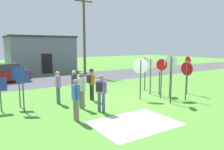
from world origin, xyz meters
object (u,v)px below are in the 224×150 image
Objects in this scene: person_on_left at (82,88)px; person_holding_notes at (76,98)px; stop_sign_nearest at (187,74)px; info_panel_middle at (23,83)px; stop_sign_leaning_right at (151,71)px; stop_sign_rear_left at (160,71)px; person_in_teal at (91,82)px; stop_sign_leaning_left at (145,68)px; stop_sign_rear_right at (188,69)px; utility_pole at (84,34)px; parked_car_on_street at (1,74)px; stop_sign_far_back at (172,72)px; stop_sign_tallest at (171,69)px; info_panel_rightmost at (0,89)px; stop_sign_center_cluster at (141,71)px; person_in_blue at (101,91)px; person_with_sunhat at (74,84)px; info_panel_leftmost at (19,80)px; stop_sign_low_front at (161,72)px; person_in_dark_shirt at (58,86)px.

person_holding_notes is at bearing -122.97° from person_on_left.
stop_sign_nearest reaches higher than info_panel_middle.
stop_sign_rear_left is at bearing -49.06° from stop_sign_leaning_right.
person_holding_notes is at bearing -128.41° from person_in_teal.
person_on_left is at bearing -163.95° from stop_sign_leaning_left.
stop_sign_rear_left is at bearing 156.57° from stop_sign_rear_right.
utility_pole reaches higher than parked_car_on_street.
parked_car_on_street is 1.81× the size of stop_sign_far_back.
person_on_left is at bearing 169.88° from stop_sign_tallest.
stop_sign_leaning_left is 1.42× the size of info_panel_rightmost.
stop_sign_far_back reaches higher than stop_sign_center_cluster.
stop_sign_leaning_right is at bearing -115.79° from stop_sign_leaning_left.
stop_sign_nearest is at bearing -88.03° from utility_pole.
parked_car_on_street is 11.52m from person_in_blue.
stop_sign_leaning_right reaches higher than person_with_sunhat.
person_holding_notes is 0.86× the size of info_panel_leftmost.
person_with_sunhat is at bearing -178.31° from stop_sign_leaning_left.
stop_sign_far_back is 1.39× the size of person_in_teal.
info_panel_leftmost is at bearing 135.26° from person_in_blue.
person_on_left is (-5.02, -10.02, -3.05)m from utility_pole.
stop_sign_low_front is 1.15m from stop_sign_far_back.
stop_sign_low_front is 0.96× the size of stop_sign_rear_right.
person_with_sunhat is (1.12, 2.78, 0.00)m from person_holding_notes.
stop_sign_center_cluster is 2.76m from person_in_teal.
utility_pole is at bearing 50.59° from info_panel_middle.
person_on_left is 0.89× the size of info_panel_leftmost.
person_in_teal is (-3.52, 1.73, -0.52)m from stop_sign_low_front.
stop_sign_nearest is 1.38× the size of info_panel_rightmost.
stop_sign_center_cluster reaches higher than stop_sign_low_front.
stop_sign_leaning_left is 2.65m from stop_sign_rear_right.
stop_sign_rear_left is 0.92× the size of stop_sign_rear_right.
stop_sign_rear_right is 1.35× the size of person_on_left.
stop_sign_tallest is 6.18m from person_in_dark_shirt.
person_in_dark_shirt is at bearing 163.96° from stop_sign_rear_right.
info_panel_leftmost is (-1.51, 3.30, 0.40)m from person_holding_notes.
stop_sign_far_back reaches higher than person_in_dark_shirt.
stop_sign_nearest is at bearing -17.09° from person_on_left.
person_in_blue is at bearing -161.89° from stop_sign_leaning_right.
person_on_left is 1.03× the size of person_in_blue.
stop_sign_center_cluster reaches higher than person_in_blue.
stop_sign_nearest is at bearing -30.23° from person_with_sunhat.
person_in_blue is at bearing -152.55° from stop_sign_leaning_left.
person_on_left is 1.58m from person_in_dark_shirt.
stop_sign_leaning_left is at bearing 4.11° from info_panel_middle.
person_on_left is at bearing -26.55° from info_panel_rightmost.
stop_sign_far_back is (6.57, -11.86, 0.94)m from parked_car_on_street.
person_holding_notes is 1.46m from person_in_blue.
person_with_sunhat is (-4.82, -8.65, -3.09)m from utility_pole.
parked_car_on_street is at bearing 106.17° from person_with_sunhat.
stop_sign_low_front is 1.46× the size of info_panel_rightmost.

